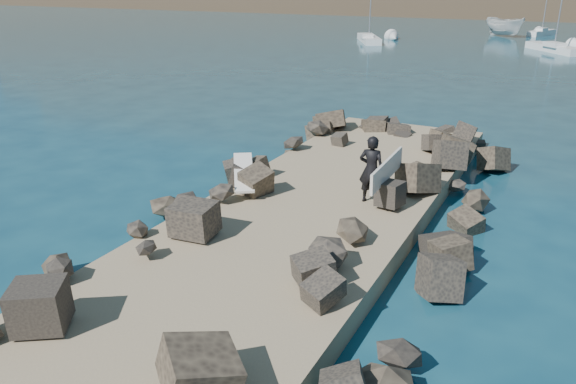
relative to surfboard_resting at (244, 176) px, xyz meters
name	(u,v)px	position (x,y,z in m)	size (l,w,h in m)	color
ground	(304,231)	(2.37, -0.69, -1.04)	(800.00, 800.00, 0.00)	#0F384C
jetty	(270,250)	(2.37, -2.69, -0.74)	(6.00, 26.00, 0.60)	#8C7759
riprap_left	(187,214)	(-0.53, -2.19, -0.54)	(2.60, 22.00, 1.00)	black
riprap_right	(389,259)	(5.27, -2.19, -0.54)	(2.60, 22.00, 1.00)	black
surfboard_resting	(244,176)	(0.00, 0.00, 0.00)	(0.57, 2.26, 0.08)	white
boat_imported	(505,26)	(-0.25, 60.85, 0.13)	(2.28, 6.07, 2.34)	silver
surfer_with_board	(373,170)	(3.81, 0.78, 0.55)	(0.90, 2.42, 1.95)	black
sailboat_c	(554,48)	(6.08, 46.97, -0.69)	(5.66, 6.84, 8.81)	silver
sailboat_b	(542,33)	(3.74, 63.96, -0.69)	(3.02, 5.51, 6.73)	silver
sailboat_a	(369,39)	(-12.72, 47.33, -0.69)	(5.01, 7.58, 9.18)	silver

